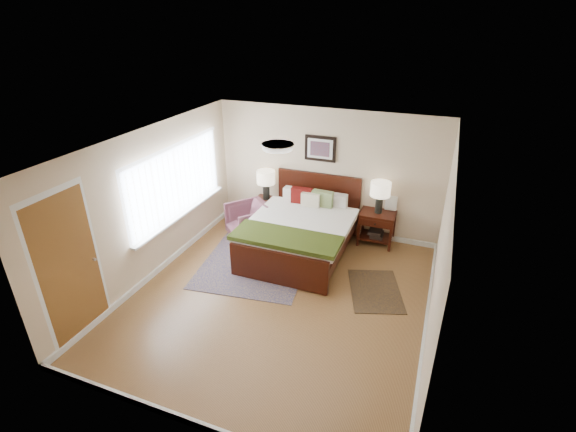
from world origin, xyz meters
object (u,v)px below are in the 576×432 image
Objects in this scene: lamp_left at (266,179)px; rug_persian at (260,256)px; nightstand_left at (266,205)px; nightstand_right at (377,225)px; bed at (301,226)px; lamp_right at (380,191)px; armchair at (249,221)px.

lamp_left is 0.24× the size of rug_persian.
lamp_left reaches higher than nightstand_left.
nightstand_right is 2.40m from lamp_left.
lamp_right is at bearing 34.88° from bed.
rug_persian is (0.49, -0.60, -0.35)m from armchair.
lamp_right is 0.78× the size of armchair.
armchair is (-2.40, -0.66, -0.04)m from nightstand_right.
nightstand_right is 1.09× the size of lamp_right.
lamp_right is at bearing 90.00° from nightstand_right.
rug_persian is (-1.91, -1.27, -1.09)m from lamp_right.
nightstand_left is 0.22× the size of rug_persian.
armchair is (-1.15, 0.20, -0.20)m from bed.
armchair is at bearing 121.70° from rug_persian.
nightstand_right is at bearing 25.89° from rug_persian.
lamp_right reaches higher than armchair.
lamp_left is (-2.31, 0.01, 0.61)m from nightstand_right.
armchair reaches higher than nightstand_right.
bed is 1.61m from lamp_right.
bed is 3.88× the size of nightstand_left.
bed is 1.18m from armchair.
armchair is at bearing -96.98° from lamp_left.
nightstand_left is 0.66m from armchair.
lamp_right is (2.31, 0.00, 0.08)m from lamp_left.
bed is 1.37m from nightstand_left.
lamp_right is at bearing 0.00° from lamp_left.
nightstand_right is at bearing 34.44° from bed.
lamp_right is (2.31, 0.02, 0.64)m from nightstand_left.
lamp_left is at bearing 122.25° from armchair.
nightstand_right is at bearing 0.16° from nightstand_left.
bed is 3.66× the size of lamp_right.
lamp_left is at bearing 140.86° from bed.
bed is at bearing -38.47° from nightstand_left.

